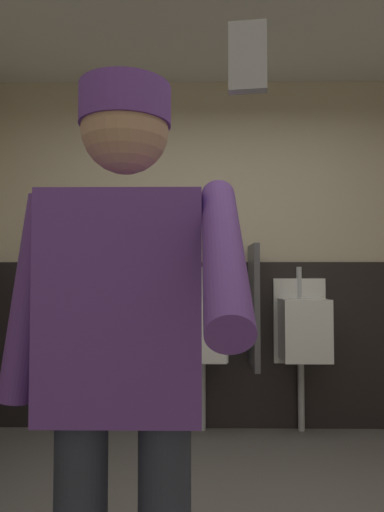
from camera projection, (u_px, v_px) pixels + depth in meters
wall_back at (217, 252)px, 3.61m from camera, size 4.17×0.12×2.72m
wainscot_band_back at (217, 344)px, 3.51m from camera, size 3.57×0.03×1.28m
urinal_left at (203, 328)px, 3.37m from camera, size 0.40×0.34×1.24m
urinal_middle at (303, 329)px, 3.36m from camera, size 0.40×0.34×1.24m
privacy_divider_panel at (254, 306)px, 3.30m from camera, size 0.04×0.40×0.90m
person at (123, 340)px, 1.19m from camera, size 0.63×0.60×1.68m
cell_phone at (248, 57)px, 0.71m from camera, size 0.06×0.03×0.11m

